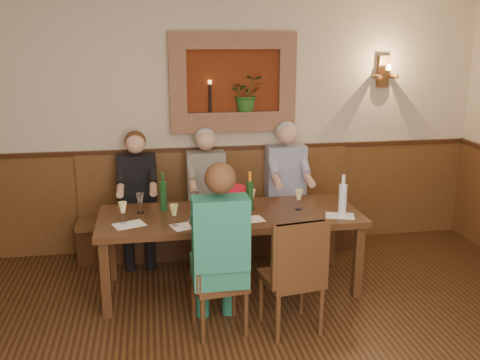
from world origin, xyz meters
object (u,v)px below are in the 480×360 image
object	(u,v)px
wine_bottle_green_a	(250,195)
water_bottle	(343,200)
chair_near_left	(220,300)
person_chair_front	(219,264)
dining_table	(230,221)
wine_bottle_green_b	(163,195)
person_bench_mid	(207,205)
chair_near_right	(292,297)
bench	(218,223)
spittoon_bucket	(232,201)
person_bench_right	(287,199)
person_bench_left	(138,209)

from	to	relation	value
wine_bottle_green_a	water_bottle	bearing A→B (deg)	-22.33
chair_near_left	wine_bottle_green_a	xyz separation A→B (m)	(0.40, 0.81, 0.63)
chair_near_left	person_chair_front	size ratio (longest dim) A/B	0.64
chair_near_left	wine_bottle_green_a	size ratio (longest dim) A/B	2.49
dining_table	wine_bottle_green_a	world-z (taller)	wine_bottle_green_a
wine_bottle_green_b	water_bottle	xyz separation A→B (m)	(1.59, -0.45, 0.01)
dining_table	person_bench_mid	distance (m)	0.85
person_chair_front	wine_bottle_green_b	xyz separation A→B (m)	(-0.40, 0.96, 0.30)
chair_near_right	water_bottle	xyz separation A→B (m)	(0.61, 0.56, 0.62)
chair_near_right	chair_near_left	bearing A→B (deg)	163.78
bench	wine_bottle_green_a	size ratio (longest dim) A/B	8.07
spittoon_bucket	person_bench_right	bearing A→B (deg)	50.10
wine_bottle_green_b	person_bench_mid	bearing A→B (deg)	53.88
water_bottle	spittoon_bucket	bearing A→B (deg)	168.11
wine_bottle_green_b	chair_near_right	bearing A→B (deg)	-45.81
water_bottle	person_chair_front	bearing A→B (deg)	-156.55
bench	chair_near_left	distance (m)	1.71
bench	wine_bottle_green_a	distance (m)	1.07
person_bench_mid	water_bottle	size ratio (longest dim) A/B	3.58
person_chair_front	spittoon_bucket	distance (m)	0.80
person_bench_mid	wine_bottle_green_b	distance (m)	0.87
person_bench_right	wine_bottle_green_b	bearing A→B (deg)	-154.45
dining_table	wine_bottle_green_a	size ratio (longest dim) A/B	6.46
person_bench_right	spittoon_bucket	distance (m)	1.20
wine_bottle_green_a	person_bench_mid	bearing A→B (deg)	112.46
chair_near_left	chair_near_right	size ratio (longest dim) A/B	0.94
bench	spittoon_bucket	bearing A→B (deg)	-89.27
chair_near_right	wine_bottle_green_b	bearing A→B (deg)	125.25
water_bottle	person_bench_mid	bearing A→B (deg)	135.23
dining_table	wine_bottle_green_a	bearing A→B (deg)	17.60
chair_near_right	person_bench_right	xyz separation A→B (m)	(0.38, 1.66, 0.31)
chair_near_left	person_bench_left	bearing A→B (deg)	105.36
dining_table	person_bench_right	world-z (taller)	person_bench_right
person_bench_mid	person_chair_front	size ratio (longest dim) A/B	0.97
chair_near_left	wine_bottle_green_b	size ratio (longest dim) A/B	2.54
spittoon_bucket	water_bottle	world-z (taller)	water_bottle
dining_table	spittoon_bucket	size ratio (longest dim) A/B	8.90
dining_table	chair_near_left	xyz separation A→B (m)	(-0.20, -0.75, -0.41)
bench	wine_bottle_green_b	bearing A→B (deg)	-128.49
person_bench_mid	water_bottle	world-z (taller)	person_bench_mid
person_bench_left	wine_bottle_green_a	world-z (taller)	person_bench_left
person_bench_right	spittoon_bucket	bearing A→B (deg)	-129.90
chair_near_left	person_bench_right	xyz separation A→B (m)	(0.96, 1.59, 0.33)
dining_table	bench	size ratio (longest dim) A/B	0.80
dining_table	wine_bottle_green_b	bearing A→B (deg)	162.94
chair_near_right	wine_bottle_green_a	xyz separation A→B (m)	(-0.18, 0.89, 0.61)
dining_table	chair_near_left	distance (m)	0.88
chair_near_right	wine_bottle_green_a	distance (m)	1.09
bench	person_bench_left	world-z (taller)	person_bench_left
person_bench_mid	wine_bottle_green_a	size ratio (longest dim) A/B	3.76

